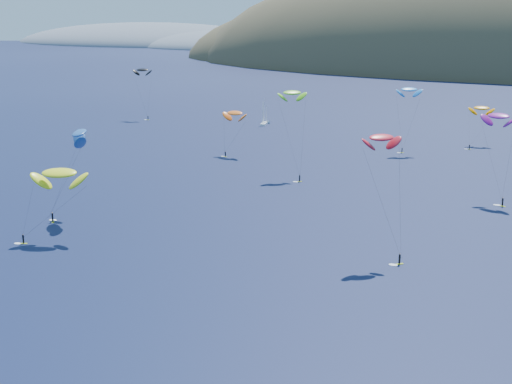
{
  "coord_description": "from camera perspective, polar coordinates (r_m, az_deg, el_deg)",
  "views": [
    {
      "loc": [
        59.71,
        -49.13,
        46.27
      ],
      "look_at": [
        -1.7,
        80.0,
        9.0
      ],
      "focal_mm": 50.0,
      "sensor_mm": 36.0,
      "label": 1
    }
  ],
  "objects": [
    {
      "name": "headland",
      "position": [
        946.67,
        -6.98,
        11.5
      ],
      "size": [
        460.0,
        250.0,
        60.0
      ],
      "color": "slate",
      "rests_on": "ground"
    },
    {
      "name": "sailboat",
      "position": [
        289.3,
        0.65,
        5.59
      ],
      "size": [
        8.92,
        7.77,
        10.7
      ],
      "rotation": [
        0.0,
        0.0,
        0.25
      ],
      "color": "white",
      "rests_on": "ground"
    },
    {
      "name": "kitesurfer_1",
      "position": [
        229.31,
        -1.71,
        6.33
      ],
      "size": [
        9.28,
        8.8,
        15.74
      ],
      "rotation": [
        0.0,
        0.0,
        -0.17
      ],
      "color": "#B5CB16",
      "rests_on": "ground"
    },
    {
      "name": "kitesurfer_2",
      "position": [
        150.34,
        -15.47,
        1.47
      ],
      "size": [
        12.18,
        12.61,
        16.58
      ],
      "rotation": [
        0.0,
        0.0,
        0.44
      ],
      "color": "#B5CB16",
      "rests_on": "ground"
    },
    {
      "name": "kitesurfer_3",
      "position": [
        200.82,
        2.91,
        7.92
      ],
      "size": [
        11.14,
        13.38,
        25.26
      ],
      "rotation": [
        0.0,
        0.0,
        0.69
      ],
      "color": "#B5CB16",
      "rests_on": "ground"
    },
    {
      "name": "kitesurfer_4",
      "position": [
        238.63,
        12.15,
        8.02
      ],
      "size": [
        9.02,
        8.33,
        22.56
      ],
      "rotation": [
        0.0,
        0.0,
        0.53
      ],
      "color": "#B5CB16",
      "rests_on": "ground"
    },
    {
      "name": "kitesurfer_6",
      "position": [
        184.12,
        18.83,
        5.77
      ],
      "size": [
        9.44,
        11.61,
        22.9
      ],
      "rotation": [
        0.0,
        0.0,
        -0.34
      ],
      "color": "#B5CB16",
      "rests_on": "ground"
    },
    {
      "name": "kitesurfer_9",
      "position": [
        135.64,
        10.01,
        4.28
      ],
      "size": [
        10.57,
        9.86,
        24.72
      ],
      "rotation": [
        0.0,
        0.0,
        0.79
      ],
      "color": "#B5CB16",
      "rests_on": "ground"
    },
    {
      "name": "kitesurfer_10",
      "position": [
        165.15,
        -13.96,
        4.6
      ],
      "size": [
        10.39,
        14.85,
        21.71
      ],
      "rotation": [
        0.0,
        0.0,
        -0.87
      ],
      "color": "#B5CB16",
      "rests_on": "ground"
    },
    {
      "name": "kitesurfer_11",
      "position": [
        258.32,
        17.6,
        6.42
      ],
      "size": [
        8.64,
        14.43,
        14.81
      ],
      "rotation": [
        0.0,
        0.0,
        0.13
      ],
      "color": "#B5CB16",
      "rests_on": "ground"
    },
    {
      "name": "kitesurfer_12",
      "position": [
        309.18,
        -9.08,
        9.62
      ],
      "size": [
        9.98,
        7.88,
        22.56
      ],
      "rotation": [
        0.0,
        0.0,
        0.31
      ],
      "color": "#B5CB16",
      "rests_on": "ground"
    }
  ]
}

